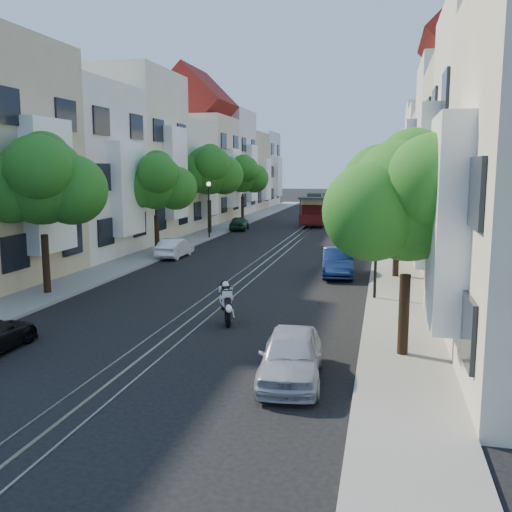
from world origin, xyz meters
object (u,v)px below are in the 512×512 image
Objects in this scene: lamp_east at (377,231)px; cable_car at (318,208)px; tree_w_a at (42,182)px; tree_w_d at (243,175)px; parked_car_w_far at (239,223)px; tree_e_b at (400,180)px; tree_e_d at (394,173)px; lamp_west at (209,201)px; tree_e_c at (396,179)px; sportbike_rider at (226,300)px; parked_car_w_mid at (175,248)px; tree_e_a at (411,202)px; tree_w_b at (156,183)px; parked_car_e_far at (353,234)px; parked_car_e_mid at (338,262)px; tree_w_c at (210,171)px; parked_car_e_near at (291,355)px.

cable_car is (-5.80, 30.19, -1.20)m from lamp_east.
tree_w_d is at bearing 90.00° from tree_w_a.
parked_car_w_far is at bearing 116.02° from lamp_east.
tree_e_b is 1.89× the size of parked_car_w_far.
tree_e_d is at bearing 90.00° from tree_e_b.
lamp_west is (-12.60, 18.00, 0.00)m from lamp_east.
tree_e_c is at bearing 90.00° from tree_e_b.
tree_w_a is 13.72m from lamp_east.
sportbike_rider is at bearing 96.75° from parked_car_w_far.
tree_e_c is 15.24m from parked_car_w_mid.
tree_e_a is 1.77× the size of parked_car_w_far.
tree_w_a is 12.00m from tree_w_b.
tree_w_b is 0.85× the size of cable_car.
lamp_east is at bearing 109.28° from parked_car_w_far.
tree_w_d is at bearing 134.86° from parked_car_e_far.
parked_car_w_mid is (-10.00, 3.78, -0.11)m from parked_car_e_mid.
parked_car_e_far is (-1.90, 18.50, -2.27)m from lamp_east.
tree_e_b is 11.84m from sportbike_rider.
lamp_east reaches higher than sportbike_rider.
sportbike_rider reaches higher than parked_car_e_far.
tree_w_c reaches higher than parked_car_e_far.
tree_e_c is 16.01m from cable_car.
lamp_west is at bearing -173.04° from parked_car_e_far.
tree_w_c reaches higher than parked_car_w_mid.
parked_car_w_mid is (0.70, -9.13, -2.27)m from lamp_west.
tree_e_b is at bearing -19.15° from tree_w_b.
lamp_east is 5.85m from parked_car_e_mid.
tree_e_c reaches higher than parked_car_e_mid.
tree_e_d reaches higher than tree_w_b.
tree_e_d is 13.80m from parked_car_w_far.
tree_w_b is at bearing -157.38° from tree_e_c.
tree_w_b is at bearing 90.00° from tree_w_a.
lamp_east is (13.44, 2.02, -1.89)m from tree_w_a.
tree_e_c is at bearing -61.15° from cable_car.
tree_e_a is at bearing 34.70° from parked_car_e_near.
cable_car is at bearing -105.01° from parked_car_w_mid.
sportbike_rider is (-5.93, -9.46, -3.93)m from tree_e_b.
tree_e_b is at bearing 90.00° from tree_e_a.
sportbike_rider reaches higher than parked_car_w_far.
tree_w_c is at bearing 105.76° from parked_car_e_near.
tree_w_c reaches higher than parked_car_e_mid.
tree_e_c is 0.92× the size of tree_w_c.
parked_car_w_mid is (-10.00, 18.27, -0.08)m from parked_car_e_near.
lamp_west is at bearing -84.66° from parked_car_w_mid.
tree_w_c is (-14.40, 28.00, 0.67)m from tree_e_a.
cable_car is 22.20m from parked_car_w_mid.
cable_car is at bearing 112.74° from parked_car_e_far.
tree_e_b is 0.98× the size of tree_e_d.
parked_car_e_mid is at bearing 160.25° from parked_car_w_mid.
lamp_east is 27.22m from parked_car_w_far.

